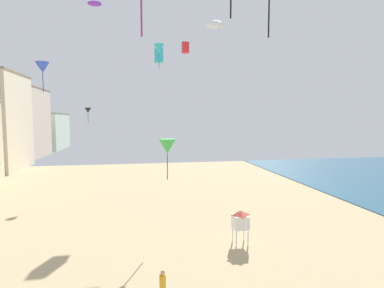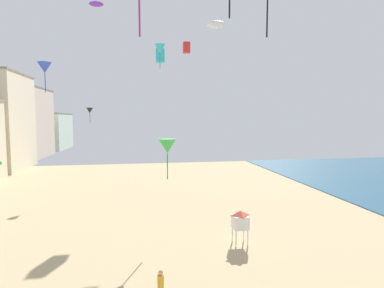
# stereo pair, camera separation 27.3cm
# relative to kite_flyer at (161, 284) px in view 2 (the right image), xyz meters

# --- Properties ---
(boardwalk_hotel_distant) EXTENTS (11.67, 17.18, 16.87)m
(boardwalk_hotel_distant) POSITION_rel_kite_flyer_xyz_m (-29.87, 63.02, 7.52)
(boardwalk_hotel_distant) COLOR #C6B29E
(boardwalk_hotel_distant) RESTS_ON ground
(boardwalk_hotel_furthest) EXTENTS (11.80, 18.04, 11.18)m
(boardwalk_hotel_furthest) POSITION_rel_kite_flyer_xyz_m (-29.87, 84.22, 4.68)
(boardwalk_hotel_furthest) COLOR #B7C6B2
(boardwalk_hotel_furthest) RESTS_ON ground
(kite_flyer) EXTENTS (0.34, 0.34, 1.64)m
(kite_flyer) POSITION_rel_kite_flyer_xyz_m (0.00, 0.00, 0.00)
(kite_flyer) COLOR #383D4C
(kite_flyer) RESTS_ON ground
(lifeguard_stand) EXTENTS (1.10, 1.10, 2.55)m
(lifeguard_stand) POSITION_rel_kite_flyer_xyz_m (6.32, 6.14, 0.92)
(lifeguard_stand) COLOR white
(lifeguard_stand) RESTS_ON ground
(kite_black_delta) EXTENTS (0.89, 0.89, 2.02)m
(kite_black_delta) POSITION_rel_kite_flyer_xyz_m (-7.76, 27.72, 9.60)
(kite_black_delta) COLOR black
(kite_red_box) EXTENTS (0.79, 0.79, 1.24)m
(kite_red_box) POSITION_rel_kite_flyer_xyz_m (4.54, 21.25, 16.90)
(kite_red_box) COLOR red
(kite_white_parafoil) EXTENTS (2.49, 0.69, 0.97)m
(kite_white_parafoil) POSITION_rel_kite_flyer_xyz_m (8.36, 22.15, 20.05)
(kite_white_parafoil) COLOR white
(kite_cyan_box) EXTENTS (1.08, 1.08, 1.69)m
(kite_cyan_box) POSITION_rel_kite_flyer_xyz_m (1.64, 24.96, 16.60)
(kite_cyan_box) COLOR #2DB7CC
(kite_green_delta) EXTENTS (1.46, 1.46, 3.32)m
(kite_green_delta) POSITION_rel_kite_flyer_xyz_m (1.18, 9.44, 6.23)
(kite_green_delta) COLOR green
(kite_purple_parafoil) EXTENTS (1.71, 0.47, 0.66)m
(kite_purple_parafoil) POSITION_rel_kite_flyer_xyz_m (-6.05, 24.06, 22.29)
(kite_purple_parafoil) COLOR purple
(kite_blue_delta) EXTENTS (1.74, 1.74, 3.97)m
(kite_blue_delta) POSITION_rel_kite_flyer_xyz_m (-13.45, 28.37, 15.22)
(kite_blue_delta) COLOR blue
(kite_cyan_delta) EXTENTS (1.13, 1.13, 2.57)m
(kite_cyan_delta) POSITION_rel_kite_flyer_xyz_m (1.20, 18.29, 15.97)
(kite_cyan_delta) COLOR #2DB7CC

